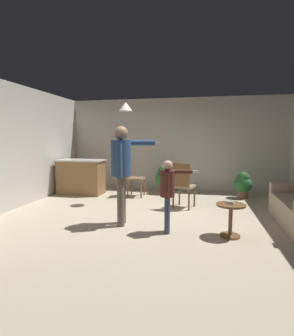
% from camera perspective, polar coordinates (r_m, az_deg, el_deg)
% --- Properties ---
extents(ground, '(7.68, 7.68, 0.00)m').
position_cam_1_polar(ground, '(4.93, 2.06, -11.55)').
color(ground, beige).
extents(wall_back, '(6.40, 0.10, 2.70)m').
position_cam_1_polar(wall_back, '(7.86, 6.04, 5.12)').
color(wall_back, beige).
rests_on(wall_back, ground).
extents(wall_left, '(0.10, 6.40, 2.70)m').
position_cam_1_polar(wall_left, '(6.10, -29.08, 4.01)').
color(wall_left, beige).
rests_on(wall_left, ground).
extents(kitchen_counter, '(1.26, 0.66, 0.95)m').
position_cam_1_polar(kitchen_counter, '(7.44, -14.14, -1.84)').
color(kitchen_counter, olive).
rests_on(kitchen_counter, ground).
extents(side_table_by_couch, '(0.44, 0.44, 0.52)m').
position_cam_1_polar(side_table_by_couch, '(4.31, 17.71, -9.95)').
color(side_table_by_couch, brown).
rests_on(side_table_by_couch, ground).
extents(person_adult, '(0.82, 0.59, 1.73)m').
position_cam_1_polar(person_adult, '(4.57, -5.46, 0.81)').
color(person_adult, '#60564C').
rests_on(person_adult, ground).
extents(person_child, '(0.59, 0.38, 1.18)m').
position_cam_1_polar(person_child, '(4.21, 4.62, -4.38)').
color(person_child, '#384260').
rests_on(person_child, ground).
extents(dining_chair_by_counter, '(0.53, 0.53, 1.00)m').
position_cam_1_polar(dining_chair_by_counter, '(5.76, 7.82, -3.39)').
color(dining_chair_by_counter, brown).
rests_on(dining_chair_by_counter, ground).
extents(dining_chair_near_wall, '(0.42, 0.42, 1.00)m').
position_cam_1_polar(dining_chair_near_wall, '(6.93, -3.01, -1.69)').
color(dining_chair_near_wall, brown).
rests_on(dining_chair_near_wall, ground).
extents(potted_plant_corner, '(0.52, 0.52, 0.79)m').
position_cam_1_polar(potted_plant_corner, '(7.31, 3.81, -2.15)').
color(potted_plant_corner, brown).
rests_on(potted_plant_corner, ground).
extents(potted_plant_by_wall, '(0.44, 0.44, 0.68)m').
position_cam_1_polar(potted_plant_by_wall, '(7.15, 20.15, -3.21)').
color(potted_plant_by_wall, brown).
rests_on(potted_plant_by_wall, ground).
extents(spare_remote_on_table, '(0.13, 0.09, 0.04)m').
position_cam_1_polar(spare_remote_on_table, '(4.26, 17.60, -7.19)').
color(spare_remote_on_table, white).
rests_on(spare_remote_on_table, side_table_by_couch).
extents(ceiling_light_pendant, '(0.32, 0.32, 0.55)m').
position_cam_1_polar(ceiling_light_pendant, '(6.16, -4.66, 13.19)').
color(ceiling_light_pendant, silver).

